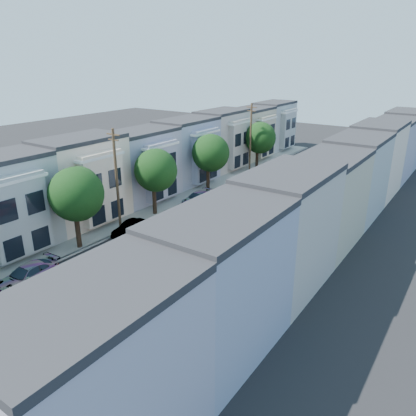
{
  "coord_description": "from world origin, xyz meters",
  "views": [
    {
      "loc": [
        21.61,
        -23.37,
        16.12
      ],
      "look_at": [
        0.37,
        7.5,
        2.2
      ],
      "focal_mm": 35.0,
      "sensor_mm": 36.0,
      "label": 1
    }
  ],
  "objects_px": {
    "tree_b": "(76,194)",
    "parked_right_b": "(181,277)",
    "tree_c": "(155,170)",
    "tree_far_r": "(345,159)",
    "fedex_truck": "(234,210)",
    "parked_left_c": "(131,228)",
    "lead_sedan": "(270,202)",
    "motorcycle": "(45,384)",
    "utility_pole_near": "(117,181)",
    "utility_pole_far": "(250,139)",
    "parked_right_c": "(299,198)",
    "tree_d": "(210,153)",
    "tree_e": "(260,138)",
    "parked_right_d": "(322,182)",
    "parked_right_a": "(117,320)",
    "parked_left_b": "(27,275)",
    "parked_left_d": "(197,198)"
  },
  "relations": [
    {
      "from": "utility_pole_far",
      "to": "parked_right_c",
      "type": "distance_m",
      "value": 14.61
    },
    {
      "from": "tree_e",
      "to": "tree_far_r",
      "type": "relative_size",
      "value": 1.37
    },
    {
      "from": "utility_pole_far",
      "to": "fedex_truck",
      "type": "xyz_separation_m",
      "value": [
        8.67,
        -18.82,
        -3.29
      ]
    },
    {
      "from": "parked_left_c",
      "to": "parked_right_c",
      "type": "xyz_separation_m",
      "value": [
        9.8,
        17.71,
        0.05
      ]
    },
    {
      "from": "tree_b",
      "to": "utility_pole_near",
      "type": "bearing_deg",
      "value": 89.98
    },
    {
      "from": "lead_sedan",
      "to": "motorcycle",
      "type": "bearing_deg",
      "value": -85.28
    },
    {
      "from": "tree_b",
      "to": "parked_right_b",
      "type": "relative_size",
      "value": 1.61
    },
    {
      "from": "tree_e",
      "to": "tree_far_r",
      "type": "height_order",
      "value": "tree_e"
    },
    {
      "from": "utility_pole_far",
      "to": "fedex_truck",
      "type": "height_order",
      "value": "utility_pole_far"
    },
    {
      "from": "tree_far_r",
      "to": "utility_pole_far",
      "type": "xyz_separation_m",
      "value": [
        -13.19,
        -1.64,
        1.44
      ]
    },
    {
      "from": "tree_b",
      "to": "parked_right_b",
      "type": "height_order",
      "value": "tree_b"
    },
    {
      "from": "parked_left_d",
      "to": "parked_right_a",
      "type": "bearing_deg",
      "value": -63.46
    },
    {
      "from": "parked_left_b",
      "to": "parked_right_b",
      "type": "xyz_separation_m",
      "value": [
        9.8,
        6.31,
        0.04
      ]
    },
    {
      "from": "parked_right_a",
      "to": "motorcycle",
      "type": "height_order",
      "value": "parked_right_a"
    },
    {
      "from": "parked_left_c",
      "to": "parked_right_d",
      "type": "relative_size",
      "value": 0.86
    },
    {
      "from": "parked_left_b",
      "to": "parked_left_d",
      "type": "relative_size",
      "value": 1.08
    },
    {
      "from": "motorcycle",
      "to": "tree_b",
      "type": "bearing_deg",
      "value": 125.01
    },
    {
      "from": "fedex_truck",
      "to": "parked_right_a",
      "type": "height_order",
      "value": "fedex_truck"
    },
    {
      "from": "utility_pole_near",
      "to": "parked_right_c",
      "type": "relative_size",
      "value": 2.31
    },
    {
      "from": "tree_e",
      "to": "fedex_truck",
      "type": "height_order",
      "value": "tree_e"
    },
    {
      "from": "fedex_truck",
      "to": "parked_left_c",
      "type": "xyz_separation_m",
      "value": [
        -7.27,
        -7.17,
        -1.18
      ]
    },
    {
      "from": "fedex_truck",
      "to": "lead_sedan",
      "type": "height_order",
      "value": "fedex_truck"
    },
    {
      "from": "fedex_truck",
      "to": "parked_left_c",
      "type": "distance_m",
      "value": 10.28
    },
    {
      "from": "parked_right_b",
      "to": "fedex_truck",
      "type": "bearing_deg",
      "value": 102.79
    },
    {
      "from": "parked_left_b",
      "to": "parked_right_b",
      "type": "relative_size",
      "value": 1.02
    },
    {
      "from": "parked_right_a",
      "to": "tree_c",
      "type": "bearing_deg",
      "value": 123.49
    },
    {
      "from": "tree_b",
      "to": "parked_right_a",
      "type": "bearing_deg",
      "value": -29.49
    },
    {
      "from": "tree_c",
      "to": "utility_pole_near",
      "type": "relative_size",
      "value": 0.73
    },
    {
      "from": "tree_e",
      "to": "parked_right_b",
      "type": "relative_size",
      "value": 1.54
    },
    {
      "from": "parked_right_d",
      "to": "utility_pole_far",
      "type": "bearing_deg",
      "value": -177.29
    },
    {
      "from": "parked_left_b",
      "to": "parked_right_a",
      "type": "bearing_deg",
      "value": -3.86
    },
    {
      "from": "tree_e",
      "to": "motorcycle",
      "type": "distance_m",
      "value": 47.22
    },
    {
      "from": "tree_e",
      "to": "parked_right_d",
      "type": "xyz_separation_m",
      "value": [
        11.2,
        -3.4,
        -4.11
      ]
    },
    {
      "from": "parked_left_b",
      "to": "tree_far_r",
      "type": "bearing_deg",
      "value": 70.03
    },
    {
      "from": "lead_sedan",
      "to": "parked_left_b",
      "type": "xyz_separation_m",
      "value": [
        -7.68,
        -25.34,
        -0.05
      ]
    },
    {
      "from": "tree_d",
      "to": "parked_right_a",
      "type": "xyz_separation_m",
      "value": [
        11.2,
        -26.73,
        -4.25
      ]
    },
    {
      "from": "tree_b",
      "to": "utility_pole_near",
      "type": "relative_size",
      "value": 0.76
    },
    {
      "from": "tree_d",
      "to": "parked_left_c",
      "type": "bearing_deg",
      "value": -84.87
    },
    {
      "from": "fedex_truck",
      "to": "utility_pole_far",
      "type": "bearing_deg",
      "value": 109.7
    },
    {
      "from": "tree_c",
      "to": "parked_left_b",
      "type": "relative_size",
      "value": 1.53
    },
    {
      "from": "tree_b",
      "to": "parked_right_b",
      "type": "bearing_deg",
      "value": 0.66
    },
    {
      "from": "parked_right_d",
      "to": "utility_pole_near",
      "type": "bearing_deg",
      "value": -108.24
    },
    {
      "from": "fedex_truck",
      "to": "tree_e",
      "type": "bearing_deg",
      "value": 106.78
    },
    {
      "from": "utility_pole_near",
      "to": "utility_pole_far",
      "type": "relative_size",
      "value": 1.0
    },
    {
      "from": "parked_right_a",
      "to": "parked_right_b",
      "type": "xyz_separation_m",
      "value": [
        0.0,
        6.46,
        0.01
      ]
    },
    {
      "from": "parked_left_b",
      "to": "parked_right_c",
      "type": "distance_m",
      "value": 30.29
    },
    {
      "from": "tree_c",
      "to": "tree_e",
      "type": "height_order",
      "value": "tree_c"
    },
    {
      "from": "tree_e",
      "to": "utility_pole_far",
      "type": "relative_size",
      "value": 0.72
    },
    {
      "from": "tree_c",
      "to": "tree_far_r",
      "type": "distance_m",
      "value": 25.9
    },
    {
      "from": "tree_d",
      "to": "parked_left_c",
      "type": "relative_size",
      "value": 1.83
    }
  ]
}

